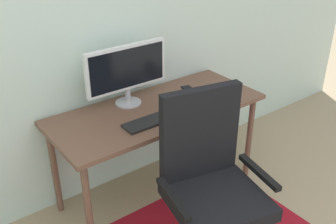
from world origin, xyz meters
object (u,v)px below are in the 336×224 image
object	(u,v)px
desk	(158,117)
computer_mouse	(189,104)
monitor	(127,70)
coffee_cup	(211,100)
cell_phone	(189,90)
office_chair	(211,203)
keyboard	(155,120)

from	to	relation	value
desk	computer_mouse	bearing A→B (deg)	-32.91
desk	monitor	distance (m)	0.39
coffee_cup	desk	bearing A→B (deg)	142.77
cell_phone	office_chair	world-z (taller)	office_chair
office_chair	keyboard	bearing A→B (deg)	101.39
monitor	computer_mouse	distance (m)	0.48
office_chair	cell_phone	bearing A→B (deg)	70.63
computer_mouse	keyboard	bearing A→B (deg)	-174.63
monitor	cell_phone	xyz separation A→B (m)	(0.48, -0.08, -0.24)
computer_mouse	desk	bearing A→B (deg)	147.09
cell_phone	office_chair	xyz separation A→B (m)	(-0.48, -0.79, -0.29)
coffee_cup	office_chair	distance (m)	0.73
monitor	cell_phone	bearing A→B (deg)	-9.78
keyboard	cell_phone	distance (m)	0.53
computer_mouse	cell_phone	distance (m)	0.27
coffee_cup	office_chair	bearing A→B (deg)	-131.26
cell_phone	desk	bearing A→B (deg)	-155.72
monitor	coffee_cup	distance (m)	0.60
keyboard	computer_mouse	distance (m)	0.31
coffee_cup	monitor	bearing A→B (deg)	137.07
desk	monitor	bearing A→B (deg)	127.32
desk	cell_phone	size ratio (longest dim) A/B	10.66
computer_mouse	coffee_cup	size ratio (longest dim) A/B	0.98
monitor	coffee_cup	bearing A→B (deg)	-42.93
keyboard	coffee_cup	size ratio (longest dim) A/B	4.04
computer_mouse	cell_phone	xyz separation A→B (m)	(0.17, 0.20, -0.01)
desk	coffee_cup	xyz separation A→B (m)	(0.29, -0.22, 0.13)
monitor	office_chair	distance (m)	1.02
computer_mouse	coffee_cup	xyz separation A→B (m)	(0.11, -0.10, 0.04)
keyboard	office_chair	world-z (taller)	office_chair
desk	computer_mouse	world-z (taller)	computer_mouse
keyboard	coffee_cup	distance (m)	0.42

